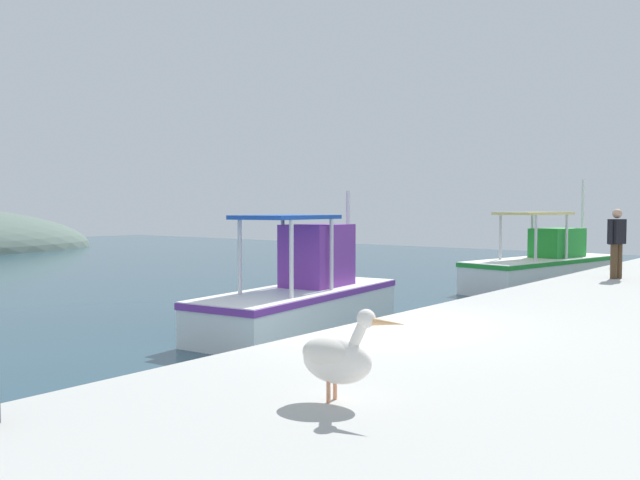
% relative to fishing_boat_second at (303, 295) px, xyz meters
% --- Properties ---
extents(fishing_boat_second, '(5.57, 2.46, 2.87)m').
position_rel_fishing_boat_second_xyz_m(fishing_boat_second, '(0.00, 0.00, 0.00)').
color(fishing_boat_second, white).
rests_on(fishing_boat_second, ground).
extents(fishing_boat_third, '(6.74, 2.81, 3.45)m').
position_rel_fishing_boat_second_xyz_m(fishing_boat_third, '(10.06, -1.28, -0.02)').
color(fishing_boat_third, white).
rests_on(fishing_boat_third, ground).
extents(pelican, '(0.46, 0.97, 0.82)m').
position_rel_fishing_boat_second_xyz_m(pelican, '(-5.68, -5.28, 0.51)').
color(pelican, tan).
rests_on(pelican, quay_pier).
extents(fisherman_standing, '(0.59, 0.35, 1.66)m').
position_rel_fishing_boat_second_xyz_m(fisherman_standing, '(6.40, -4.33, 1.03)').
color(fisherman_standing, '#4C3823').
rests_on(fisherman_standing, quay_pier).
extents(mooring_bollard_second, '(0.26, 0.26, 0.50)m').
position_rel_fishing_boat_second_xyz_m(mooring_bollard_second, '(9.35, -3.55, 0.36)').
color(mooring_bollard_second, '#333338').
rests_on(mooring_bollard_second, quay_pier).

